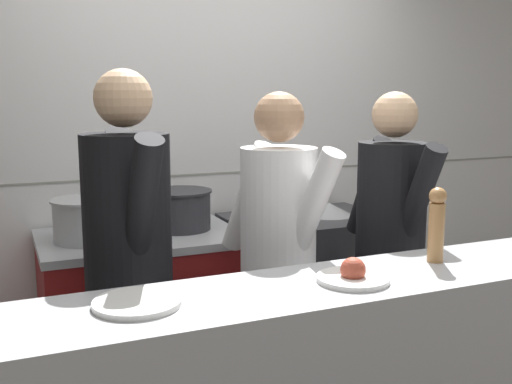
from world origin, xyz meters
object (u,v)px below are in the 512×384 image
(oven_range, at_px, (143,317))
(stock_pot, at_px, (86,219))
(mixing_bowl_steel, at_px, (329,209))
(plated_dish_appetiser, at_px, (353,275))
(pepper_mill, at_px, (437,223))
(chef_sous, at_px, (278,258))
(sauce_pot, at_px, (180,209))
(chef_line, at_px, (390,243))
(plated_dish_main, at_px, (137,303))
(chef_head_cook, at_px, (129,261))

(oven_range, bearing_deg, stock_pot, -173.51)
(mixing_bowl_steel, xyz_separation_m, plated_dish_appetiser, (-0.70, -1.35, 0.06))
(mixing_bowl_steel, bearing_deg, pepper_mill, -102.32)
(stock_pot, bearing_deg, chef_sous, -43.39)
(stock_pot, bearing_deg, pepper_mill, -47.77)
(oven_range, xyz_separation_m, sauce_pot, (0.23, 0.03, 0.56))
(pepper_mill, relative_size, chef_sous, 0.18)
(plated_dish_appetiser, bearing_deg, stock_pot, 118.05)
(oven_range, relative_size, pepper_mill, 3.58)
(oven_range, distance_m, sauce_pot, 0.61)
(chef_line, bearing_deg, plated_dish_main, -155.62)
(stock_pot, relative_size, sauce_pot, 0.98)
(oven_range, distance_m, chef_line, 1.36)
(plated_dish_appetiser, xyz_separation_m, pepper_mill, (0.42, 0.08, 0.13))
(stock_pot, xyz_separation_m, plated_dish_main, (-0.02, -1.27, -0.01))
(mixing_bowl_steel, xyz_separation_m, pepper_mill, (-0.28, -1.27, 0.19))
(stock_pot, distance_m, chef_head_cook, 0.65)
(chef_head_cook, height_order, chef_sous, chef_head_cook)
(mixing_bowl_steel, relative_size, chef_sous, 0.17)
(plated_dish_main, distance_m, chef_line, 1.50)
(sauce_pot, relative_size, chef_head_cook, 0.20)
(plated_dish_appetiser, bearing_deg, plated_dish_main, 175.43)
(plated_dish_appetiser, bearing_deg, sauce_pot, 98.43)
(sauce_pot, distance_m, mixing_bowl_steel, 0.91)
(stock_pot, xyz_separation_m, chef_sous, (0.73, -0.69, -0.10))
(chef_line, bearing_deg, oven_range, 147.74)
(stock_pot, relative_size, chef_line, 0.21)
(oven_range, relative_size, plated_dish_appetiser, 4.12)
(mixing_bowl_steel, distance_m, chef_line, 0.69)
(oven_range, relative_size, chef_head_cook, 0.60)
(chef_sous, bearing_deg, chef_line, -17.30)
(stock_pot, distance_m, pepper_mill, 1.68)
(stock_pot, bearing_deg, oven_range, 6.49)
(chef_head_cook, distance_m, chef_sous, 0.65)
(plated_dish_appetiser, xyz_separation_m, chef_sous, (0.02, 0.64, -0.10))
(chef_head_cook, bearing_deg, plated_dish_appetiser, -51.05)
(stock_pot, height_order, mixing_bowl_steel, stock_pot)
(plated_dish_main, bearing_deg, sauce_pot, 68.47)
(sauce_pot, relative_size, chef_sous, 0.21)
(sauce_pot, relative_size, mixing_bowl_steel, 1.22)
(stock_pot, bearing_deg, mixing_bowl_steel, 0.98)
(mixing_bowl_steel, height_order, pepper_mill, pepper_mill)
(chef_sous, bearing_deg, stock_pot, 116.85)
(pepper_mill, xyz_separation_m, chef_head_cook, (-1.05, 0.59, -0.18))
(oven_range, height_order, mixing_bowl_steel, mixing_bowl_steel)
(plated_dish_main, relative_size, chef_sous, 0.16)
(plated_dish_appetiser, height_order, chef_sous, chef_sous)
(sauce_pot, distance_m, chef_line, 1.12)
(mixing_bowl_steel, height_order, chef_head_cook, chef_head_cook)
(mixing_bowl_steel, height_order, plated_dish_main, plated_dish_main)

